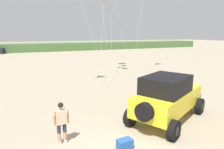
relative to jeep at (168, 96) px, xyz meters
name	(u,v)px	position (x,y,z in m)	size (l,w,h in m)	color
dune_ridge	(48,47)	(-0.20, 45.74, -0.27)	(90.00, 8.01, 1.87)	#4C703D
jeep	(168,96)	(0.00, 0.00, 0.00)	(5.00, 4.07, 2.26)	yellow
person_watching	(61,121)	(-5.15, -0.08, -0.26)	(0.62, 0.32, 1.67)	tan
cooler_box	(125,144)	(-3.12, -1.45, -1.01)	(0.56, 0.36, 0.38)	#23519E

